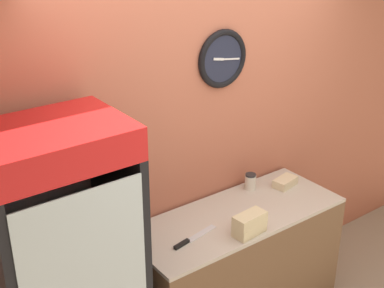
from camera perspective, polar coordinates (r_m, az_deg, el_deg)
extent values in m
cube|color=#B7664C|center=(3.80, 1.46, 0.44)|extent=(5.20, 0.06, 2.70)
torus|color=black|center=(3.63, 3.28, 9.05)|extent=(0.40, 0.04, 0.40)
cylinder|color=#1E2338|center=(3.63, 3.28, 9.05)|extent=(0.33, 0.01, 0.33)
cube|color=white|center=(3.60, 2.86, 9.03)|extent=(0.09, 0.01, 0.03)
cube|color=white|center=(3.67, 4.23, 9.04)|extent=(0.14, 0.01, 0.03)
cube|color=brown|center=(4.02, 4.59, -13.18)|extent=(1.56, 0.63, 0.89)
cube|color=#BCB2A3|center=(3.76, 4.82, -7.60)|extent=(1.56, 0.63, 0.02)
cube|color=black|center=(3.45, -15.47, -12.62)|extent=(0.77, 0.04, 1.72)
cube|color=black|center=(3.33, -7.58, -13.29)|extent=(0.05, 0.65, 1.72)
cube|color=white|center=(3.43, -15.29, -12.86)|extent=(0.67, 0.02, 1.62)
cube|color=red|center=(2.70, -14.96, 0.06)|extent=(0.77, 0.58, 0.18)
cube|color=silver|center=(3.11, -13.49, -13.22)|extent=(0.65, 0.53, 0.01)
cube|color=silver|center=(2.93, -14.07, -8.42)|extent=(0.65, 0.53, 0.01)
cylinder|color=#2D6B38|center=(2.73, -10.92, -8.44)|extent=(0.06, 0.06, 0.17)
cylinder|color=#2D6B38|center=(2.67, -11.12, -6.22)|extent=(0.02, 0.02, 0.07)
cylinder|color=orange|center=(2.67, -15.97, -10.13)|extent=(0.08, 0.08, 0.15)
cylinder|color=orange|center=(2.61, -16.23, -8.18)|extent=(0.03, 0.03, 0.06)
cylinder|color=orange|center=(2.87, -12.52, -14.23)|extent=(0.07, 0.07, 0.17)
cylinder|color=orange|center=(2.80, -12.75, -12.21)|extent=(0.03, 0.03, 0.07)
cylinder|color=navy|center=(2.75, -16.49, -13.69)|extent=(0.02, 0.02, 0.07)
cube|color=beige|center=(3.53, 6.13, -8.99)|extent=(0.23, 0.13, 0.07)
cube|color=beige|center=(3.49, 6.19, -7.98)|extent=(0.23, 0.13, 0.07)
cube|color=beige|center=(4.14, 9.90, -4.02)|extent=(0.21, 0.15, 0.06)
cube|color=silver|center=(3.53, 1.02, -9.51)|extent=(0.25, 0.09, 0.00)
cube|color=black|center=(3.41, -1.11, -10.64)|extent=(0.13, 0.05, 0.02)
cylinder|color=silver|center=(4.05, 6.24, -4.08)|extent=(0.09, 0.09, 0.11)
cylinder|color=#262628|center=(4.02, 6.28, -3.30)|extent=(0.08, 0.08, 0.01)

